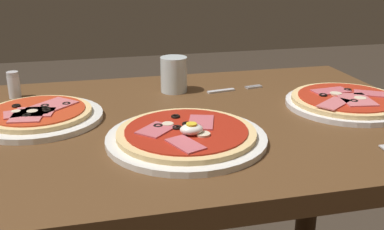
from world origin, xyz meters
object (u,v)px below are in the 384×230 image
water_glass_near (174,77)px  salt_shaker (14,85)px  pizza_across_right (38,115)px  pizza_across_left (347,102)px  pizza_foreground (186,136)px  dining_table (202,171)px  fork (231,90)px

water_glass_near → salt_shaker: size_ratio=1.36×
pizza_across_right → salt_shaker: 0.20m
pizza_across_right → salt_shaker: (-0.07, 0.18, 0.02)m
pizza_across_left → salt_shaker: 0.81m
pizza_foreground → pizza_across_left: (0.42, 0.12, 0.00)m
dining_table → pizza_foreground: size_ratio=3.30×
pizza_foreground → fork: 0.36m
pizza_across_left → water_glass_near: size_ratio=3.13×
dining_table → pizza_foreground: (-0.07, -0.13, 0.15)m
dining_table → fork: bearing=55.4°
pizza_foreground → fork: size_ratio=1.98×
dining_table → salt_shaker: size_ratio=15.36×
water_glass_near → salt_shaker: 0.40m
water_glass_near → dining_table: bearing=-83.6°
pizza_across_left → salt_shaker: size_ratio=4.26×
water_glass_near → fork: size_ratio=0.58×
pizza_across_right → fork: bearing=13.8°
dining_table → pizza_across_left: size_ratio=3.61×
pizza_foreground → pizza_across_right: size_ratio=1.13×
pizza_across_left → fork: bearing=140.4°
pizza_across_right → salt_shaker: size_ratio=4.13×
pizza_across_left → water_glass_near: bearing=149.9°
pizza_foreground → fork: (0.19, 0.31, -0.01)m
fork → salt_shaker: size_ratio=2.36×
pizza_across_left → salt_shaker: bearing=161.8°
pizza_across_right → water_glass_near: size_ratio=3.03×
pizza_foreground → water_glass_near: bearing=82.8°
pizza_across_left → water_glass_near: 0.43m
pizza_across_left → pizza_foreground: bearing=-164.1°
dining_table → salt_shaker: salt_shaker is taller
dining_table → pizza_foreground: bearing=-117.4°
pizza_foreground → salt_shaker: salt_shaker is taller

